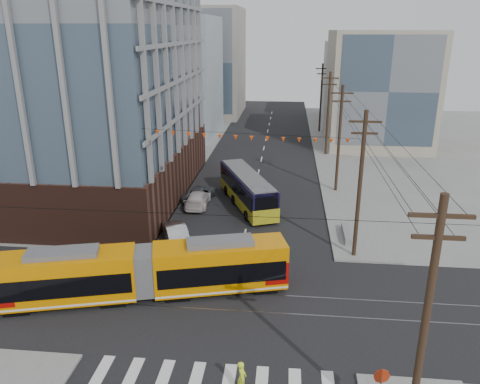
% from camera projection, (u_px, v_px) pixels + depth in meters
% --- Properties ---
extents(ground, '(160.00, 160.00, 0.00)m').
position_uv_depth(ground, '(221.00, 341.00, 25.56)').
color(ground, slate).
extents(office_building, '(30.00, 25.00, 28.60)m').
position_uv_depth(office_building, '(24.00, 49.00, 44.55)').
color(office_building, '#381E16').
rests_on(office_building, ground).
extents(bg_bldg_nw_near, '(18.00, 16.00, 18.00)m').
position_uv_depth(bg_bldg_nw_near, '(159.00, 77.00, 73.05)').
color(bg_bldg_nw_near, '#8C99A5').
rests_on(bg_bldg_nw_near, ground).
extents(bg_bldg_ne_near, '(14.00, 14.00, 16.00)m').
position_uv_depth(bg_bldg_ne_near, '(379.00, 89.00, 66.46)').
color(bg_bldg_ne_near, gray).
rests_on(bg_bldg_ne_near, ground).
extents(bg_bldg_nw_far, '(16.00, 18.00, 20.00)m').
position_uv_depth(bg_bldg_nw_far, '(201.00, 62.00, 91.21)').
color(bg_bldg_nw_far, gray).
rests_on(bg_bldg_nw_far, ground).
extents(bg_bldg_ne_far, '(16.00, 16.00, 14.00)m').
position_uv_depth(bg_bldg_ne_far, '(370.00, 82.00, 85.38)').
color(bg_bldg_ne_far, '#8C99A5').
rests_on(bg_bldg_ne_far, ground).
extents(utility_pole_near, '(0.30, 0.30, 11.00)m').
position_uv_depth(utility_pole_near, '(424.00, 333.00, 17.30)').
color(utility_pole_near, black).
rests_on(utility_pole_near, ground).
extents(utility_pole_far, '(0.30, 0.30, 11.00)m').
position_uv_depth(utility_pole_far, '(321.00, 99.00, 75.52)').
color(utility_pole_far, black).
rests_on(utility_pole_far, ground).
extents(streetcar, '(18.03, 7.14, 3.47)m').
position_uv_depth(streetcar, '(145.00, 272.00, 29.34)').
color(streetcar, '#D67B00').
rests_on(streetcar, ground).
extents(city_bus, '(6.54, 11.42, 3.21)m').
position_uv_depth(city_bus, '(247.00, 189.00, 44.87)').
color(city_bus, black).
rests_on(city_bus, ground).
extents(parked_car_silver, '(3.32, 4.87, 1.52)m').
position_uv_depth(parked_car_silver, '(175.00, 232.00, 37.48)').
color(parked_car_silver, '#B8BBBE').
rests_on(parked_car_silver, ground).
extents(parked_car_white, '(2.12, 5.06, 1.46)m').
position_uv_depth(parked_car_white, '(198.00, 199.00, 44.89)').
color(parked_car_white, silver).
rests_on(parked_car_white, ground).
extents(parked_car_grey, '(3.26, 5.15, 1.32)m').
position_uv_depth(parked_car_grey, '(200.00, 193.00, 46.63)').
color(parked_car_grey, '#434A4F').
rests_on(parked_car_grey, ground).
extents(pedestrian, '(0.45, 0.65, 1.72)m').
position_uv_depth(pedestrian, '(242.00, 378.00, 21.68)').
color(pedestrian, '#DFFF2C').
rests_on(pedestrian, ground).
extents(jersey_barrier, '(0.83, 3.53, 0.70)m').
position_uv_depth(jersey_barrier, '(346.00, 235.00, 37.98)').
color(jersey_barrier, slate).
rests_on(jersey_barrier, ground).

